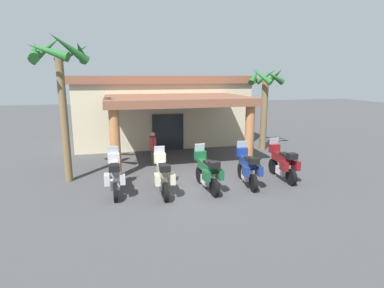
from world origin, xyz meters
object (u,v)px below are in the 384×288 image
(pedestrian, at_px, (153,146))
(palm_tree_near_portico, at_px, (265,92))
(motorcycle_cream, at_px, (163,175))
(palm_tree_roadside, at_px, (60,69))
(motel_building, at_px, (161,108))
(motorcycle_green, at_px, (207,172))
(motorcycle_maroon, at_px, (283,163))
(motorcycle_blue, at_px, (248,168))
(motorcycle_silver, at_px, (115,175))

(pedestrian, distance_m, palm_tree_near_portico, 7.31)
(motorcycle_cream, distance_m, palm_tree_roadside, 5.66)
(palm_tree_roadside, bearing_deg, motel_building, 54.94)
(motorcycle_cream, bearing_deg, motorcycle_green, -87.65)
(pedestrian, xyz_separation_m, palm_tree_near_portico, (6.69, 1.72, 2.40))
(motorcycle_maroon, bearing_deg, palm_tree_near_portico, -16.67)
(palm_tree_near_portico, bearing_deg, motel_building, 146.37)
(motorcycle_blue, relative_size, palm_tree_near_portico, 0.46)
(motorcycle_green, xyz_separation_m, palm_tree_near_portico, (5.15, 5.65, 2.63))
(motorcycle_blue, bearing_deg, motorcycle_silver, 92.91)
(motorcycle_cream, height_order, motorcycle_green, same)
(motorcycle_green, relative_size, motorcycle_maroon, 1.00)
(motorcycle_green, bearing_deg, motorcycle_silver, 79.32)
(motel_building, bearing_deg, motorcycle_silver, -109.30)
(motorcycle_cream, height_order, palm_tree_roadside, palm_tree_roadside)
(motorcycle_blue, height_order, pedestrian, pedestrian)
(motorcycle_blue, distance_m, palm_tree_roadside, 8.17)
(palm_tree_roadside, bearing_deg, motorcycle_green, -23.91)
(motorcycle_maroon, height_order, palm_tree_near_portico, palm_tree_near_portico)
(motel_building, relative_size, motorcycle_green, 4.86)
(motorcycle_cream, bearing_deg, motorcycle_blue, -86.15)
(motorcycle_cream, distance_m, motorcycle_green, 1.69)
(motel_building, xyz_separation_m, palm_tree_roadside, (-4.89, -6.97, 2.30))
(motel_building, bearing_deg, motorcycle_maroon, -67.58)
(motorcycle_cream, relative_size, motorcycle_green, 1.00)
(motorcycle_cream, relative_size, pedestrian, 1.37)
(motorcycle_cream, height_order, pedestrian, pedestrian)
(palm_tree_roadside, bearing_deg, palm_tree_near_portico, 17.87)
(motorcycle_green, height_order, motorcycle_maroon, same)
(motorcycle_silver, relative_size, motorcycle_green, 1.00)
(motorcycle_maroon, bearing_deg, motel_building, 24.49)
(motorcycle_cream, height_order, motorcycle_blue, same)
(motorcycle_silver, distance_m, palm_tree_roadside, 4.61)
(motorcycle_cream, xyz_separation_m, motorcycle_maroon, (5.08, 0.42, 0.00))
(palm_tree_roadside, xyz_separation_m, palm_tree_near_portico, (10.35, 3.34, -1.15))
(motorcycle_cream, bearing_deg, motorcycle_silver, 77.57)
(palm_tree_roadside, height_order, palm_tree_near_portico, palm_tree_roadside)
(motorcycle_maroon, relative_size, palm_tree_roadside, 0.38)
(motorcycle_silver, distance_m, motorcycle_maroon, 6.78)
(motorcycle_cream, distance_m, pedestrian, 3.96)
(motorcycle_green, distance_m, palm_tree_near_portico, 8.08)
(motorcycle_green, height_order, palm_tree_roadside, palm_tree_roadside)
(motel_building, distance_m, motorcycle_silver, 9.51)
(motorcycle_blue, bearing_deg, palm_tree_roadside, 78.50)
(motorcycle_maroon, bearing_deg, pedestrian, 56.22)
(motorcycle_silver, distance_m, motorcycle_green, 3.41)
(motel_building, bearing_deg, motorcycle_green, -88.27)
(motorcycle_maroon, distance_m, pedestrian, 6.07)
(motorcycle_blue, bearing_deg, motel_building, 18.48)
(motel_building, bearing_deg, palm_tree_roadside, -125.24)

